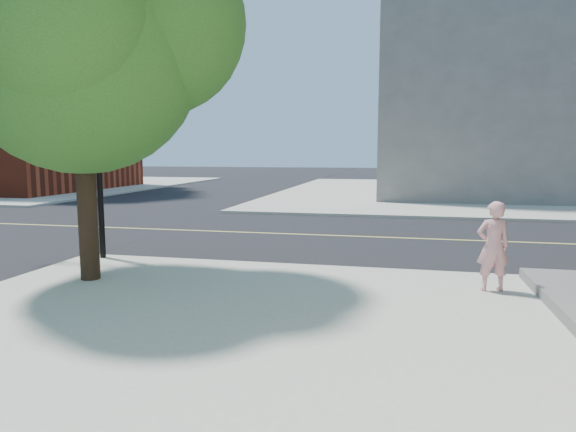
# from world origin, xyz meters

# --- Properties ---
(ground) EXTENTS (140.00, 140.00, 0.00)m
(ground) POSITION_xyz_m (0.00, 0.00, 0.00)
(ground) COLOR black
(ground) RESTS_ON ground
(road_ew) EXTENTS (140.00, 9.00, 0.01)m
(road_ew) POSITION_xyz_m (0.00, 4.50, 0.01)
(road_ew) COLOR black
(road_ew) RESTS_ON ground
(sidewalk_ne) EXTENTS (29.00, 25.00, 0.12)m
(sidewalk_ne) POSITION_xyz_m (13.50, 21.50, 0.06)
(sidewalk_ne) COLOR #ACAC9A
(sidewalk_ne) RESTS_ON ground
(filler_ne) EXTENTS (18.00, 16.00, 14.00)m
(filler_ne) POSITION_xyz_m (14.00, 22.00, 7.12)
(filler_ne) COLOR slate
(filler_ne) RESTS_ON sidewalk_ne
(man_on_phone) EXTENTS (0.63, 0.48, 1.55)m
(man_on_phone) POSITION_xyz_m (7.71, -1.33, 0.89)
(man_on_phone) COLOR #D69094
(man_on_phone) RESTS_ON sidewalk_se
(street_tree) EXTENTS (5.40, 4.91, 7.17)m
(street_tree) POSITION_xyz_m (0.62, -2.09, 4.75)
(street_tree) COLOR black
(street_tree) RESTS_ON sidewalk_se
(signal_pole) EXTENTS (3.97, 0.45, 4.49)m
(signal_pole) POSITION_xyz_m (-2.57, -0.31, 3.78)
(signal_pole) COLOR black
(signal_pole) RESTS_ON sidewalk_se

